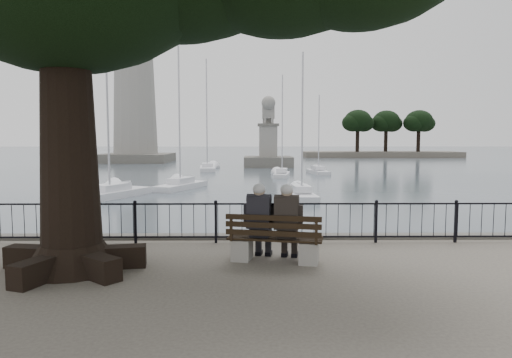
{
  "coord_description": "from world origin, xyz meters",
  "views": [
    {
      "loc": [
        -0.11,
        -8.71,
        2.59
      ],
      "look_at": [
        0.0,
        2.5,
        1.6
      ],
      "focal_mm": 32.0,
      "sensor_mm": 36.0,
      "label": 1
    }
  ],
  "objects_px": {
    "person_right": "(287,226)",
    "person_left": "(260,225)",
    "lighthouse": "(134,73)",
    "lion_monument": "(268,149)",
    "bench": "(275,245)"
  },
  "relations": [
    {
      "from": "person_right",
      "to": "person_left",
      "type": "bearing_deg",
      "value": 168.15
    },
    {
      "from": "lighthouse",
      "to": "lion_monument",
      "type": "height_order",
      "value": "lighthouse"
    },
    {
      "from": "person_left",
      "to": "lighthouse",
      "type": "height_order",
      "value": "lighthouse"
    },
    {
      "from": "person_right",
      "to": "lion_monument",
      "type": "relative_size",
      "value": 0.18
    },
    {
      "from": "person_left",
      "to": "lion_monument",
      "type": "xyz_separation_m",
      "value": [
        1.92,
        49.04,
        0.51
      ]
    },
    {
      "from": "lighthouse",
      "to": "person_right",
      "type": "bearing_deg",
      "value": -73.06
    },
    {
      "from": "bench",
      "to": "lighthouse",
      "type": "relative_size",
      "value": 0.06
    },
    {
      "from": "lighthouse",
      "to": "lion_monument",
      "type": "bearing_deg",
      "value": -31.11
    },
    {
      "from": "person_right",
      "to": "lighthouse",
      "type": "height_order",
      "value": "lighthouse"
    },
    {
      "from": "person_left",
      "to": "lighthouse",
      "type": "bearing_deg",
      "value": 106.48
    },
    {
      "from": "person_left",
      "to": "lighthouse",
      "type": "xyz_separation_m",
      "value": [
        -18.08,
        61.11,
        11.88
      ]
    },
    {
      "from": "person_left",
      "to": "person_right",
      "type": "relative_size",
      "value": 1.0
    },
    {
      "from": "bench",
      "to": "lion_monument",
      "type": "height_order",
      "value": "lion_monument"
    },
    {
      "from": "person_right",
      "to": "lighthouse",
      "type": "distance_m",
      "value": 65.1
    },
    {
      "from": "person_left",
      "to": "person_right",
      "type": "bearing_deg",
      "value": -11.85
    }
  ]
}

